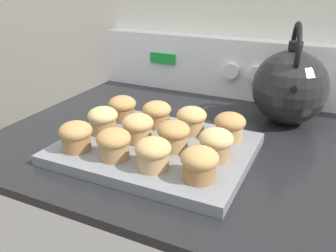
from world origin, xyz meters
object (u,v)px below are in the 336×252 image
(muffin_r1_c1, at_px, (138,127))
(muffin_r2_c0, at_px, (122,108))
(muffin_r2_c2, at_px, (192,119))
(muffin_r0_c2, at_px, (153,153))
(muffin_r0_c0, at_px, (76,135))
(tea_kettle, at_px, (290,86))
(muffin_r1_c2, at_px, (174,135))
(muffin_r1_c3, at_px, (216,143))
(muffin_r2_c1, at_px, (157,113))
(muffin_pan, at_px, (156,149))
(muffin_r1_c0, at_px, (103,119))
(muffin_r0_c1, at_px, (114,143))
(muffin_r2_c3, at_px, (230,126))
(muffin_r0_c3, at_px, (199,163))

(muffin_r1_c1, xyz_separation_m, muffin_r2_c0, (-0.09, 0.09, 0.00))
(muffin_r2_c2, bearing_deg, muffin_r1_c1, -133.98)
(muffin_r0_c2, bearing_deg, muffin_r0_c0, 179.98)
(muffin_r1_c1, relative_size, tea_kettle, 0.27)
(muffin_r1_c2, height_order, muffin_r1_c3, same)
(muffin_r0_c2, relative_size, muffin_r2_c0, 1.00)
(muffin_r1_c2, distance_m, muffin_r2_c1, 0.12)
(muffin_pan, bearing_deg, muffin_r1_c2, -2.99)
(muffin_r0_c2, relative_size, muffin_r1_c2, 1.00)
(muffin_r1_c0, distance_m, muffin_r1_c3, 0.26)
(muffin_r0_c1, bearing_deg, muffin_r2_c2, 63.01)
(muffin_r1_c1, bearing_deg, muffin_r0_c2, -46.95)
(muffin_pan, xyz_separation_m, muffin_r2_c1, (-0.04, 0.09, 0.04))
(muffin_r2_c2, bearing_deg, muffin_r0_c0, -134.85)
(tea_kettle, bearing_deg, muffin_r1_c3, -106.80)
(muffin_r1_c1, bearing_deg, muffin_r1_c0, 177.91)
(muffin_r0_c0, distance_m, muffin_r2_c2, 0.25)
(muffin_r0_c0, bearing_deg, muffin_r1_c2, 26.56)
(muffin_pan, height_order, muffin_r2_c2, muffin_r2_c2)
(muffin_r2_c2, height_order, muffin_r2_c3, same)
(muffin_r1_c0, bearing_deg, muffin_r0_c2, -27.94)
(muffin_r0_c2, xyz_separation_m, muffin_r2_c2, (0.00, 0.18, 0.00))
(muffin_r0_c0, bearing_deg, muffin_r2_c3, 34.26)
(muffin_r0_c0, distance_m, muffin_r1_c1, 0.13)
(muffin_r1_c2, height_order, muffin_r2_c1, same)
(muffin_r0_c0, bearing_deg, muffin_r2_c2, 45.15)
(muffin_pan, distance_m, muffin_r2_c1, 0.10)
(muffin_r0_c1, height_order, muffin_r1_c1, same)
(muffin_r1_c0, height_order, muffin_r1_c2, same)
(muffin_r1_c2, distance_m, muffin_r2_c0, 0.20)
(tea_kettle, bearing_deg, muffin_r1_c1, -131.68)
(muffin_r1_c3, bearing_deg, muffin_r0_c0, -161.61)
(muffin_r0_c2, xyz_separation_m, tea_kettle, (0.18, 0.38, 0.04))
(muffin_r2_c1, bearing_deg, muffin_r1_c2, -46.83)
(muffin_r0_c1, xyz_separation_m, muffin_r0_c2, (0.09, -0.00, 0.00))
(muffin_r2_c0, distance_m, muffin_r2_c1, 0.09)
(tea_kettle, bearing_deg, muffin_r2_c2, -130.64)
(muffin_r0_c3, xyz_separation_m, muffin_r2_c2, (-0.09, 0.18, 0.00))
(muffin_r0_c1, xyz_separation_m, muffin_r1_c2, (0.09, 0.08, 0.00))
(muffin_r0_c1, xyz_separation_m, muffin_r0_c3, (0.17, -0.00, 0.00))
(muffin_r1_c3, bearing_deg, muffin_r2_c2, 133.96)
(muffin_r0_c3, relative_size, muffin_r1_c3, 1.00)
(muffin_r0_c1, bearing_deg, tea_kettle, 55.10)
(muffin_r0_c2, height_order, tea_kettle, tea_kettle)
(muffin_r2_c0, xyz_separation_m, muffin_r2_c3, (0.26, 0.00, 0.00))
(muffin_r0_c0, bearing_deg, muffin_r2_c0, 90.46)
(muffin_r1_c1, relative_size, muffin_r2_c3, 1.00)
(muffin_r2_c2, bearing_deg, muffin_r2_c1, -179.24)
(muffin_r1_c0, distance_m, muffin_r2_c0, 0.08)
(muffin_r0_c1, bearing_deg, muffin_r2_c0, 117.47)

